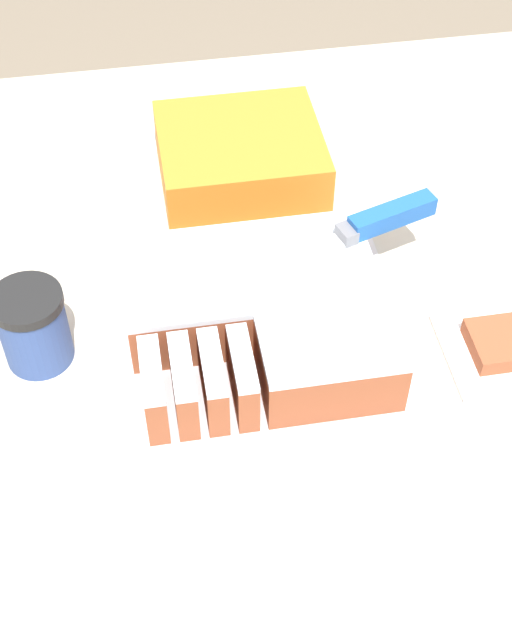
# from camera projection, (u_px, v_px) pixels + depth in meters

# --- Properties ---
(countertop) EXTENTS (1.40, 1.10, 0.93)m
(countertop) POSITION_uv_depth(u_px,v_px,m) (289.00, 538.00, 1.32)
(countertop) COLOR beige
(countertop) RESTS_ON ground_plane
(cake_board) EXTENTS (0.33, 0.29, 0.01)m
(cake_board) POSITION_uv_depth(u_px,v_px,m) (256.00, 343.00, 0.95)
(cake_board) COLOR silver
(cake_board) RESTS_ON countertop
(cake) EXTENTS (0.26, 0.23, 0.07)m
(cake) POSITION_uv_depth(u_px,v_px,m) (261.00, 316.00, 0.93)
(cake) COLOR #994C2D
(cake) RESTS_ON cake_board
(knife) EXTENTS (0.30, 0.12, 0.02)m
(knife) POSITION_uv_depth(u_px,v_px,m) (364.00, 227.00, 0.96)
(knife) COLOR silver
(knife) RESTS_ON cake
(coffee_cup) EXTENTS (0.07, 0.07, 0.09)m
(coffee_cup) POSITION_uv_depth(u_px,v_px,m) (33.00, 327.00, 0.91)
(coffee_cup) COLOR #334C8C
(coffee_cup) RESTS_ON countertop
(paper_napkin) EXTENTS (0.12, 0.12, 0.01)m
(paper_napkin) POSITION_uv_depth(u_px,v_px,m) (498.00, 351.00, 0.95)
(paper_napkin) COLOR white
(paper_napkin) RESTS_ON countertop
(brownie) EXTENTS (0.06, 0.06, 0.02)m
(brownie) POSITION_uv_depth(u_px,v_px,m) (501.00, 343.00, 0.94)
(brownie) COLOR #994C2D
(brownie) RESTS_ON paper_napkin
(storage_box) EXTENTS (0.20, 0.18, 0.08)m
(storage_box) POSITION_uv_depth(u_px,v_px,m) (241.00, 160.00, 1.10)
(storage_box) COLOR orange
(storage_box) RESTS_ON countertop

